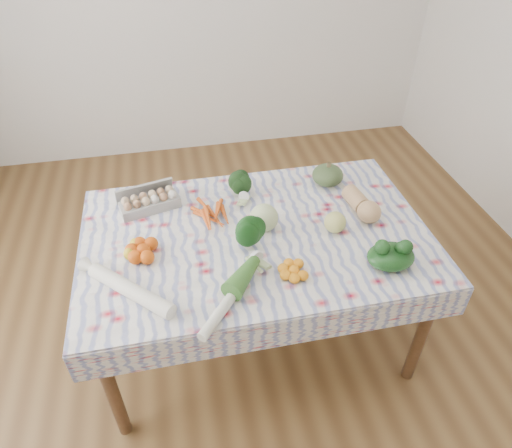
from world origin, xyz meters
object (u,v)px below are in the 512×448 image
object	(u,v)px
dining_table	(256,246)
butternut_squash	(362,203)
cabbage	(264,218)
kabocha_squash	(328,175)
egg_carton	(150,203)
grapefruit	(335,222)

from	to	relation	value
dining_table	butternut_squash	bearing A→B (deg)	5.52
cabbage	butternut_squash	xyz separation A→B (m)	(0.51, 0.03, -0.01)
cabbage	kabocha_squash	bearing A→B (deg)	36.19
egg_carton	grapefruit	distance (m)	0.93
egg_carton	butternut_squash	bearing A→B (deg)	-27.39
dining_table	grapefruit	distance (m)	0.40
dining_table	grapefruit	world-z (taller)	grapefruit
egg_carton	cabbage	bearing A→B (deg)	-41.28
egg_carton	cabbage	xyz separation A→B (m)	(0.53, -0.27, 0.03)
cabbage	grapefruit	world-z (taller)	cabbage
egg_carton	kabocha_squash	world-z (taller)	kabocha_squash
egg_carton	dining_table	bearing A→B (deg)	-45.56
egg_carton	butternut_squash	xyz separation A→B (m)	(1.05, -0.24, 0.02)
kabocha_squash	butternut_squash	xyz separation A→B (m)	(0.09, -0.28, 0.00)
kabocha_squash	cabbage	distance (m)	0.53
egg_carton	grapefruit	xyz separation A→B (m)	(0.86, -0.36, 0.01)
butternut_squash	kabocha_squash	bearing A→B (deg)	98.62
egg_carton	kabocha_squash	bearing A→B (deg)	-11.93
dining_table	cabbage	xyz separation A→B (m)	(0.04, 0.03, 0.15)
kabocha_squash	cabbage	bearing A→B (deg)	-143.81
dining_table	butternut_squash	xyz separation A→B (m)	(0.56, 0.05, 0.14)
cabbage	butternut_squash	distance (m)	0.51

